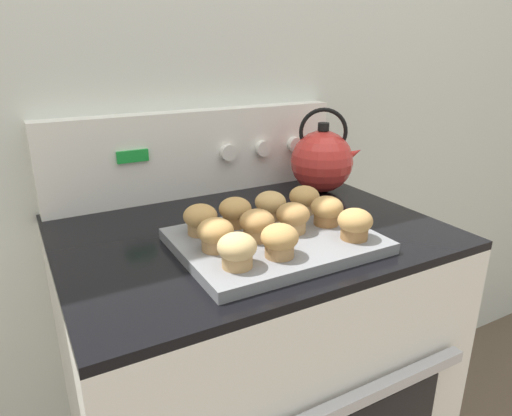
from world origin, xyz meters
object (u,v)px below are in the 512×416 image
muffin_r1_c1 (257,224)px  tea_kettle (322,160)px  stove_range (249,395)px  muffin_r2_c3 (304,199)px  muffin_r1_c2 (293,217)px  muffin_r2_c2 (270,205)px  muffin_pan (275,241)px  muffin_r0_c0 (237,250)px  muffin_r2_c0 (200,219)px  muffin_r1_c0 (216,234)px  muffin_r1_c3 (327,210)px  muffin_r0_c3 (355,224)px  muffin_r2_c1 (235,211)px  muffin_r0_c1 (280,240)px

muffin_r1_c1 → tea_kettle: 0.42m
stove_range → muffin_r2_c3: muffin_r2_c3 is taller
muffin_r1_c2 → tea_kettle: (0.25, 0.25, 0.03)m
muffin_r2_c2 → muffin_r2_c3: same height
muffin_pan → muffin_r0_c0: (-0.13, -0.08, 0.04)m
muffin_r2_c0 → muffin_r2_c3: bearing=0.6°
muffin_r1_c0 → muffin_r1_c1: (0.09, 0.00, 0.00)m
muffin_r2_c3 → muffin_r1_c3: bearing=-90.3°
muffin_pan → muffin_r1_c3: muffin_r1_c3 is taller
muffin_r1_c0 → muffin_r2_c2: 0.19m
muffin_r0_c3 → muffin_r1_c0: 0.27m
muffin_r2_c1 → muffin_r2_c3: size_ratio=1.00×
muffin_r0_c1 → muffin_r0_c0: bearing=-179.9°
muffin_pan → muffin_r1_c2: size_ratio=5.61×
muffin_r2_c3 → muffin_r0_c0: bearing=-146.4°
muffin_r2_c0 → muffin_r2_c2: size_ratio=1.00×
muffin_r0_c3 → stove_range: bearing=123.1°
muffin_pan → muffin_r2_c0: muffin_r2_c0 is taller
muffin_r1_c1 → muffin_r2_c0: same height
muffin_pan → muffin_r1_c0: (-0.13, -0.00, 0.04)m
muffin_r0_c1 → muffin_r1_c1: size_ratio=1.00×
muffin_r1_c3 → muffin_r2_c1: bearing=153.3°
muffin_r1_c1 → muffin_r2_c1: 0.08m
muffin_pan → muffin_r0_c1: (-0.04, -0.08, 0.04)m
muffin_r0_c3 → muffin_r2_c3: bearing=90.2°
muffin_r0_c3 → muffin_r1_c3: size_ratio=1.00×
muffin_r0_c1 → muffin_r1_c3: same height
stove_range → muffin_r0_c3: 0.56m
muffin_r0_c0 → tea_kettle: bearing=38.1°
muffin_r1_c0 → muffin_pan: bearing=1.0°
muffin_r0_c1 → muffin_r0_c3: same height
muffin_r0_c3 → muffin_r2_c3: size_ratio=1.00×
muffin_r0_c3 → muffin_r1_c0: bearing=162.0°
muffin_r0_c1 → muffin_r1_c1: 0.08m
stove_range → tea_kettle: bearing=24.8°
muffin_r1_c3 → muffin_r2_c2: size_ratio=1.00×
muffin_pan → muffin_r0_c3: muffin_r0_c3 is taller
muffin_r2_c1 → muffin_r2_c2: same height
muffin_r1_c2 → muffin_r2_c1: size_ratio=1.00×
tea_kettle → muffin_r1_c2: bearing=-135.8°
muffin_r1_c3 → muffin_r2_c0: 0.26m
muffin_r0_c1 → muffin_r2_c0: size_ratio=1.00×
muffin_r0_c1 → muffin_r2_c1: same height
muffin_r0_c1 → muffin_r2_c3: bearing=44.9°
stove_range → muffin_r2_c1: 0.51m
muffin_pan → muffin_r1_c1: muffin_r1_c1 is taller
muffin_r2_c2 → muffin_r1_c3: bearing=-45.0°
muffin_r2_c1 → muffin_r0_c1: bearing=-89.0°
muffin_pan → muffin_r2_c1: muffin_r2_c1 is taller
muffin_r1_c3 → muffin_r2_c0: bearing=162.1°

